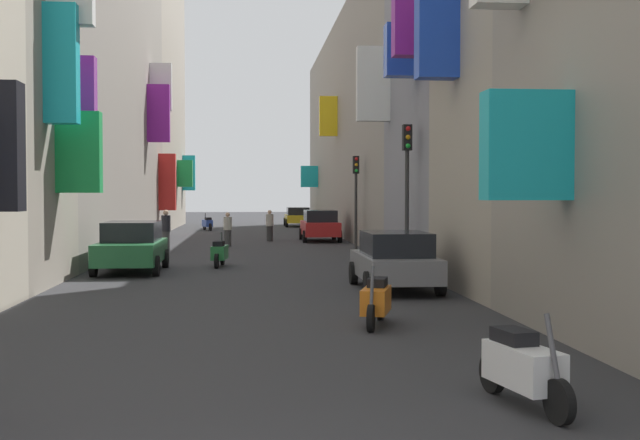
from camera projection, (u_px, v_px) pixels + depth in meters
ground_plane at (249, 249)px, 34.54m from camera, size 140.00×140.00×0.00m
building_left_mid_b at (63, 19)px, 34.65m from camera, size 7.10×23.43×19.93m
building_left_mid_c at (131, 76)px, 54.82m from camera, size 7.08×17.13×21.00m
building_right_mid_b at (494, 40)px, 26.02m from camera, size 7.18×7.37×14.78m
building_right_mid_c at (384, 131)px, 47.32m from camera, size 7.23×35.35×12.26m
parked_car_grey at (395, 260)px, 19.81m from camera, size 1.88×3.96×1.45m
parked_car_green at (132, 246)px, 24.45m from camera, size 1.96×4.07×1.53m
parked_car_yellow at (298, 216)px, 58.19m from camera, size 1.94×4.03×1.40m
parked_car_red at (320, 225)px, 40.29m from camera, size 1.91×4.12×1.57m
scooter_green at (220, 253)px, 26.18m from camera, size 0.56×1.85×1.13m
scooter_blue at (207, 223)px, 52.00m from camera, size 0.78×1.93×1.13m
scooter_orange at (376, 300)px, 14.50m from camera, size 0.73×1.81×1.13m
scooter_white at (523, 366)px, 8.94m from camera, size 0.66×1.86×1.13m
pedestrian_crossing at (228, 230)px, 36.23m from camera, size 0.52×0.52×1.55m
pedestrian_near_left at (166, 231)px, 33.00m from camera, size 0.52×0.52×1.73m
pedestrian_near_right at (270, 226)px, 40.20m from camera, size 0.52×0.52×1.57m
traffic_light_near_corner at (407, 173)px, 23.32m from camera, size 0.26×0.34×4.41m
traffic_light_far_corner at (356, 186)px, 34.19m from camera, size 0.26×0.34×4.00m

